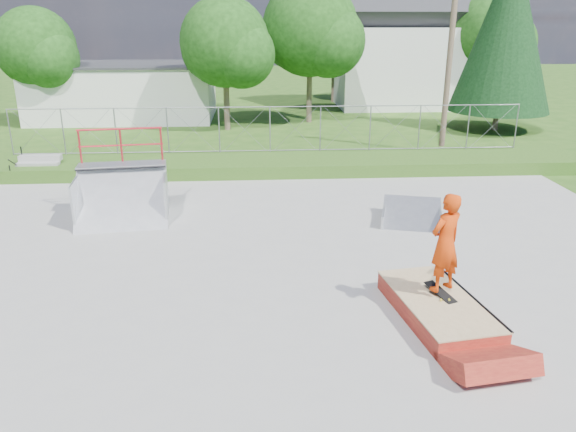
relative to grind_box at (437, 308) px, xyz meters
name	(u,v)px	position (x,y,z in m)	size (l,w,h in m)	color
ground	(286,277)	(-2.83, 2.03, -0.21)	(120.00, 120.00, 0.00)	#284F16
concrete_pad	(286,276)	(-2.83, 2.03, -0.19)	(20.00, 16.00, 0.04)	gray
grass_berm	(271,164)	(-2.83, 11.53, 0.04)	(24.00, 3.00, 0.50)	#284F16
grind_box	(437,308)	(0.00, 0.00, 0.00)	(1.80, 3.05, 0.43)	maroon
quarter_pipe	(120,179)	(-7.28, 6.04, 1.04)	(2.52, 2.13, 2.52)	#A9ADB2
flat_bank_ramp	(412,214)	(0.97, 5.38, 0.04)	(1.65, 1.76, 0.51)	#A9ADB2
skateboard	(440,292)	(0.09, 0.17, 0.26)	(0.22, 0.80, 0.02)	black
skater	(445,246)	(0.09, 0.17, 1.24)	(0.71, 0.47, 1.96)	red
concrete_stairs	(37,169)	(-11.33, 10.73, 0.19)	(1.50, 1.60, 0.80)	gray
chain_link_fence	(270,129)	(-2.83, 12.53, 1.19)	(20.00, 0.06, 1.80)	gray
utility_building_flat	(125,92)	(-10.83, 24.03, 1.29)	(10.00, 6.00, 3.00)	silver
gable_house	(400,46)	(6.17, 28.03, 3.62)	(8.40, 6.08, 8.94)	silver
utility_pole	(450,58)	(4.67, 14.03, 3.79)	(0.24, 0.24, 8.00)	brown
tree_left_near	(229,46)	(-4.58, 19.87, 4.02)	(4.76, 4.48, 6.65)	brown
tree_center	(316,32)	(-0.05, 21.84, 4.63)	(5.44, 5.12, 7.60)	brown
tree_left_far	(39,51)	(-14.60, 21.88, 3.72)	(4.42, 4.16, 6.18)	brown
tree_right_far	(494,35)	(11.44, 25.86, 4.33)	(5.10, 4.80, 7.12)	brown
tree_back_mid	(338,48)	(2.38, 29.89, 3.42)	(4.08, 3.84, 5.70)	brown
conifer_tree	(507,29)	(9.17, 19.03, 4.83)	(5.04, 5.04, 9.10)	brown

